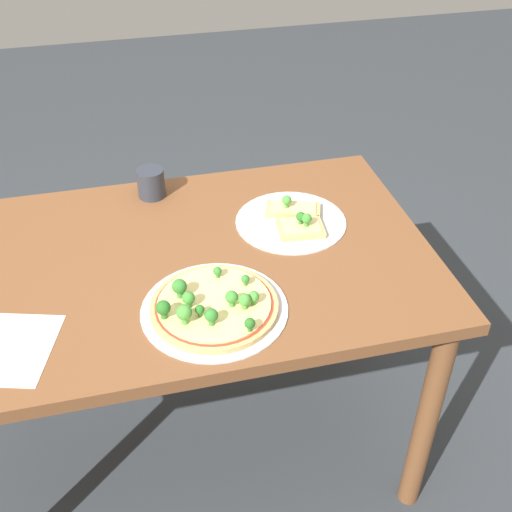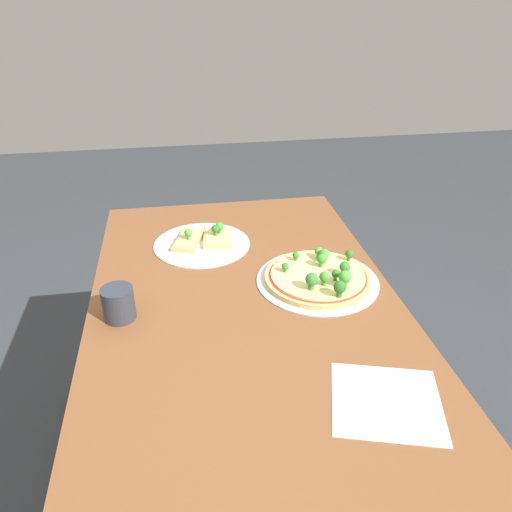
{
  "view_description": "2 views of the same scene",
  "coord_description": "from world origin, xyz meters",
  "px_view_note": "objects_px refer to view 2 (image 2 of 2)",
  "views": [
    {
      "loc": [
        0.08,
        1.31,
        1.77
      ],
      "look_at": [
        -0.22,
        0.06,
        0.78
      ],
      "focal_mm": 45.0,
      "sensor_mm": 36.0,
      "label": 1
    },
    {
      "loc": [
        1.06,
        -0.15,
        1.51
      ],
      "look_at": [
        -0.22,
        0.06,
        0.78
      ],
      "focal_mm": 35.0,
      "sensor_mm": 36.0,
      "label": 2
    }
  ],
  "objects_px": {
    "pizza_tray_slice": "(203,240)",
    "drinking_cup": "(118,304)",
    "dining_table": "(247,335)",
    "pizza_tray_whole": "(319,277)"
  },
  "relations": [
    {
      "from": "drinking_cup",
      "to": "pizza_tray_whole",
      "type": "bearing_deg",
      "value": 98.93
    },
    {
      "from": "dining_table",
      "to": "pizza_tray_slice",
      "type": "bearing_deg",
      "value": -166.6
    },
    {
      "from": "pizza_tray_whole",
      "to": "drinking_cup",
      "type": "distance_m",
      "value": 0.55
    },
    {
      "from": "pizza_tray_slice",
      "to": "drinking_cup",
      "type": "relative_size",
      "value": 3.59
    },
    {
      "from": "drinking_cup",
      "to": "pizza_tray_slice",
      "type": "bearing_deg",
      "value": 147.59
    },
    {
      "from": "dining_table",
      "to": "pizza_tray_whole",
      "type": "bearing_deg",
      "value": 110.68
    },
    {
      "from": "pizza_tray_whole",
      "to": "dining_table",
      "type": "bearing_deg",
      "value": -69.32
    },
    {
      "from": "dining_table",
      "to": "pizza_tray_slice",
      "type": "distance_m",
      "value": 0.39
    },
    {
      "from": "dining_table",
      "to": "pizza_tray_whole",
      "type": "xyz_separation_m",
      "value": [
        -0.08,
        0.22,
        0.11
      ]
    },
    {
      "from": "dining_table",
      "to": "pizza_tray_whole",
      "type": "relative_size",
      "value": 3.99
    }
  ]
}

